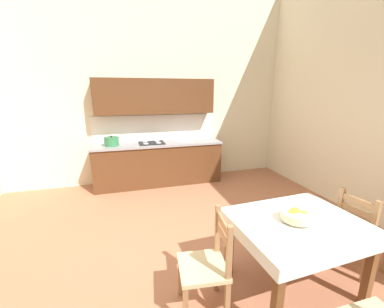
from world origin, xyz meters
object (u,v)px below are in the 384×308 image
(kitchen_cabinetry, at_px, (158,145))
(dining_chair_tv_side, at_px, (207,265))
(dining_chair_window_side, at_px, (360,233))
(dining_table, at_px, (297,233))
(fruit_bowl, at_px, (297,215))

(kitchen_cabinetry, distance_m, dining_chair_tv_side, 3.31)
(kitchen_cabinetry, distance_m, dining_chair_window_side, 3.73)
(kitchen_cabinetry, relative_size, dining_chair_tv_side, 2.87)
(dining_chair_tv_side, distance_m, dining_chair_window_side, 1.79)
(dining_table, relative_size, dining_chair_window_side, 1.35)
(kitchen_cabinetry, relative_size, dining_table, 2.13)
(kitchen_cabinetry, relative_size, fruit_bowl, 8.90)
(dining_table, distance_m, dining_chair_window_side, 0.89)
(dining_chair_tv_side, distance_m, fruit_bowl, 0.96)
(kitchen_cabinetry, xyz_separation_m, fruit_bowl, (0.84, -3.31, -0.04))
(dining_table, relative_size, fruit_bowl, 4.19)
(kitchen_cabinetry, height_order, dining_chair_window_side, kitchen_cabinetry)
(dining_chair_window_side, bearing_deg, dining_table, -178.09)
(dining_table, bearing_deg, fruit_bowl, -175.01)
(dining_chair_tv_side, bearing_deg, dining_table, -1.17)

